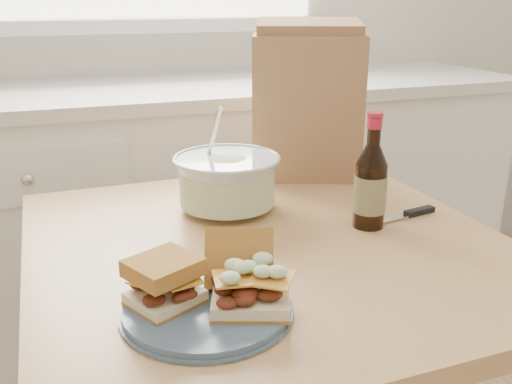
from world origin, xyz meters
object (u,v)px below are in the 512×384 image
object	(u,v)px
plate	(207,308)
beer_bottle	(370,185)
paper_bag	(306,107)
dining_table	(269,291)
coleslaw_bowl	(227,184)

from	to	relation	value
plate	beer_bottle	bearing A→B (deg)	28.46
paper_bag	dining_table	bearing A→B (deg)	-101.83
dining_table	coleslaw_bowl	xyz separation A→B (m)	(-0.03, 0.20, 0.17)
beer_bottle	paper_bag	size ratio (longest dim) A/B	0.66
dining_table	beer_bottle	bearing A→B (deg)	-0.97
beer_bottle	paper_bag	xyz separation A→B (m)	(0.03, 0.39, 0.09)
dining_table	paper_bag	distance (m)	0.55
plate	coleslaw_bowl	xyz separation A→B (m)	(0.16, 0.42, 0.05)
plate	paper_bag	world-z (taller)	paper_bag
dining_table	plate	bearing A→B (deg)	-131.09
beer_bottle	paper_bag	bearing A→B (deg)	76.17
beer_bottle	paper_bag	world-z (taller)	paper_bag
coleslaw_bowl	beer_bottle	xyz separation A→B (m)	(0.25, -0.20, 0.03)
plate	coleslaw_bowl	world-z (taller)	coleslaw_bowl
beer_bottle	coleslaw_bowl	bearing A→B (deg)	132.46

